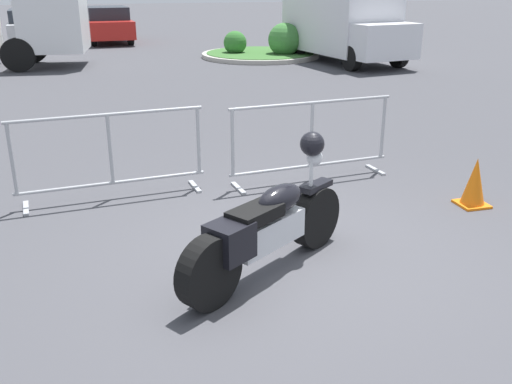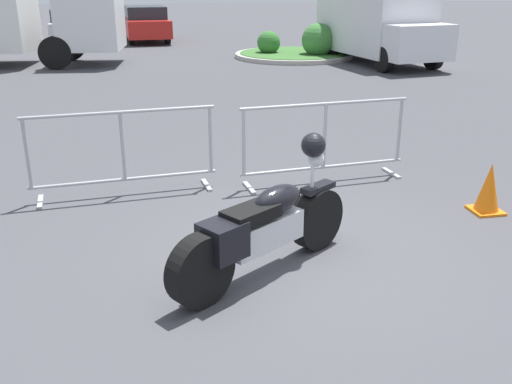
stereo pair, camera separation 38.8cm
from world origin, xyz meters
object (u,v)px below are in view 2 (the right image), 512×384
(parked_car_silver, at_px, (73,26))
(crowd_barrier_near, at_px, (123,152))
(delivery_van, at_px, (377,22))
(parked_car_red, at_px, (146,24))
(traffic_cone, at_px, (489,188))
(crowd_barrier_far, at_px, (325,141))
(motorcycle, at_px, (264,227))

(parked_car_silver, bearing_deg, crowd_barrier_near, -176.66)
(parked_car_silver, bearing_deg, delivery_van, -132.09)
(crowd_barrier_near, distance_m, parked_car_red, 18.75)
(delivery_van, relative_size, parked_car_silver, 1.25)
(parked_car_silver, xyz_separation_m, traffic_cone, (6.58, -19.87, -0.42))
(crowd_barrier_near, relative_size, traffic_cone, 3.88)
(parked_car_silver, distance_m, parked_car_red, 2.99)
(crowd_barrier_far, relative_size, parked_car_silver, 0.54)
(crowd_barrier_far, bearing_deg, delivery_van, 64.66)
(crowd_barrier_near, distance_m, crowd_barrier_far, 2.58)
(motorcycle, relative_size, traffic_cone, 3.15)
(parked_car_silver, height_order, parked_car_red, parked_car_red)
(parked_car_silver, xyz_separation_m, parked_car_red, (2.98, 0.25, 0.03))
(parked_car_silver, relative_size, traffic_cone, 7.13)
(parked_car_silver, relative_size, parked_car_red, 0.96)
(motorcycle, distance_m, crowd_barrier_far, 2.66)
(motorcycle, bearing_deg, delivery_van, 29.54)
(crowd_barrier_near, height_order, parked_car_red, parked_car_red)
(delivery_van, distance_m, parked_car_red, 10.77)
(crowd_barrier_near, xyz_separation_m, crowd_barrier_far, (2.58, 0.00, 0.00))
(delivery_van, height_order, traffic_cone, delivery_van)
(crowd_barrier_far, bearing_deg, traffic_cone, -41.79)
(motorcycle, xyz_separation_m, parked_car_silver, (-3.75, 20.82, 0.24))
(motorcycle, xyz_separation_m, parked_car_red, (-0.77, 21.07, 0.27))
(delivery_van, height_order, parked_car_red, delivery_van)
(motorcycle, distance_m, parked_car_red, 21.08)
(crowd_barrier_far, bearing_deg, motorcycle, -118.96)
(motorcycle, xyz_separation_m, crowd_barrier_far, (1.29, 2.33, 0.10))
(crowd_barrier_near, distance_m, traffic_cone, 4.36)
(parked_car_red, height_order, traffic_cone, parked_car_red)
(delivery_van, bearing_deg, traffic_cone, -25.64)
(crowd_barrier_near, bearing_deg, motorcycle, -61.05)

